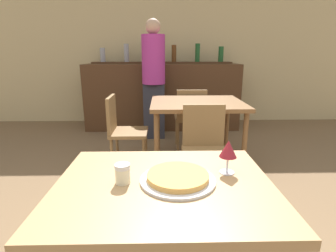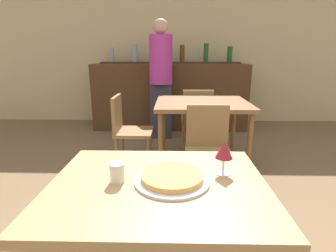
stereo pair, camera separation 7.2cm
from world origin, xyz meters
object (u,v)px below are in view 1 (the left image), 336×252
at_px(chair_far_side_front, 205,145).
at_px(person_standing, 154,76).
at_px(chair_far_side_left, 122,128).
at_px(wine_glass, 228,150).
at_px(pizza_tray, 178,178).
at_px(chair_far_side_back, 191,115).
at_px(cheese_shaker, 123,173).

bearing_deg(chair_far_side_front, person_standing, 105.80).
bearing_deg(chair_far_side_left, wine_glass, -155.93).
bearing_deg(wine_glass, pizza_tray, -160.89).
bearing_deg(chair_far_side_left, chair_far_side_back, -54.11).
bearing_deg(wine_glass, person_standing, 98.49).
distance_m(chair_far_side_left, wine_glass, 1.85).
distance_m(cheese_shaker, person_standing, 2.93).
distance_m(chair_far_side_front, person_standing, 1.89).
bearing_deg(wine_glass, chair_far_side_left, 114.07).
distance_m(chair_far_side_back, chair_far_side_left, 1.01).
relative_size(chair_far_side_back, wine_glass, 5.26).
height_order(chair_far_side_left, wine_glass, wine_glass).
height_order(pizza_tray, person_standing, person_standing).
distance_m(chair_far_side_left, cheese_shaker, 1.79).
bearing_deg(chair_far_side_left, person_standing, -15.24).
relative_size(chair_far_side_front, cheese_shaker, 9.69).
height_order(cheese_shaker, person_standing, person_standing).
xyz_separation_m(chair_far_side_front, pizza_tray, (-0.31, -1.15, 0.26)).
bearing_deg(cheese_shaker, chair_far_side_front, 64.71).
height_order(chair_far_side_back, cheese_shaker, chair_far_side_back).
relative_size(chair_far_side_left, person_standing, 0.48).
xyz_separation_m(chair_far_side_back, cheese_shaker, (-0.55, -2.34, 0.29)).
distance_m(chair_far_side_back, person_standing, 0.89).
bearing_deg(chair_far_side_front, pizza_tray, -105.12).
bearing_deg(cheese_shaker, person_standing, 89.06).
relative_size(pizza_tray, person_standing, 0.19).
distance_m(chair_far_side_left, person_standing, 1.30).
relative_size(chair_far_side_front, wine_glass, 5.26).
xyz_separation_m(pizza_tray, person_standing, (-0.19, 2.91, 0.20)).
bearing_deg(chair_far_side_back, person_standing, -49.24).
xyz_separation_m(chair_far_side_front, wine_glass, (-0.08, -1.07, 0.36)).
xyz_separation_m(pizza_tray, cheese_shaker, (-0.24, -0.01, 0.03)).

